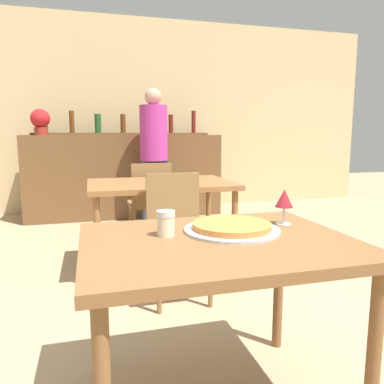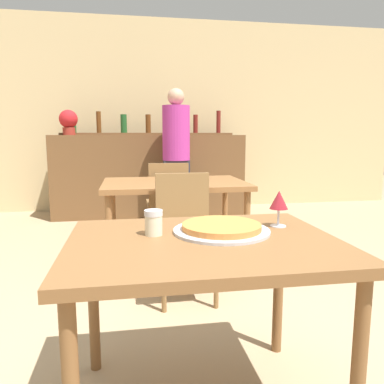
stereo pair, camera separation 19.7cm
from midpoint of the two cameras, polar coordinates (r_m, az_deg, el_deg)
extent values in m
cube|color=#D1B784|center=(5.74, -5.92, 11.50)|extent=(8.00, 0.05, 2.80)
cube|color=brown|center=(1.47, 5.68, -7.97)|extent=(1.04, 0.80, 0.04)
cylinder|color=brown|center=(1.53, 27.79, -23.11)|extent=(0.05, 0.05, 0.68)
cylinder|color=brown|center=(1.87, -11.80, -16.13)|extent=(0.05, 0.05, 0.68)
cylinder|color=brown|center=(2.05, 15.83, -14.04)|extent=(0.05, 0.05, 0.68)
cube|color=brown|center=(3.10, -0.88, 1.22)|extent=(1.17, 0.79, 0.04)
cylinder|color=brown|center=(2.81, -10.51, -7.37)|extent=(0.05, 0.05, 0.69)
cylinder|color=brown|center=(2.98, 10.22, -6.44)|extent=(0.05, 0.05, 0.69)
cylinder|color=brown|center=(3.47, -10.34, -4.29)|extent=(0.05, 0.05, 0.69)
cylinder|color=brown|center=(3.60, 6.61, -3.71)|extent=(0.05, 0.05, 0.69)
cube|color=brown|center=(5.26, -5.42, 2.56)|extent=(2.60, 0.56, 1.11)
cube|color=brown|center=(5.37, -5.62, 8.80)|extent=(2.39, 0.24, 0.03)
cylinder|color=#1E5123|center=(5.40, -16.64, 9.99)|extent=(0.07, 0.07, 0.25)
cylinder|color=#5B3314|center=(5.37, -13.00, 10.33)|extent=(0.06, 0.06, 0.29)
cylinder|color=#1E5123|center=(5.36, -9.32, 10.24)|extent=(0.09, 0.09, 0.25)
cylinder|color=#5B3314|center=(5.37, -5.64, 10.32)|extent=(0.07, 0.07, 0.25)
cylinder|color=#5B3314|center=(5.41, -2.00, 10.49)|extent=(0.09, 0.09, 0.28)
cylinder|color=maroon|center=(5.46, 1.59, 10.35)|extent=(0.07, 0.07, 0.26)
cylinder|color=maroon|center=(5.54, 5.09, 10.60)|extent=(0.06, 0.06, 0.32)
cube|color=olive|center=(2.53, 1.36, -7.05)|extent=(0.40, 0.40, 0.04)
cube|color=olive|center=(2.66, 0.64, -1.44)|extent=(0.38, 0.04, 0.40)
cylinder|color=olive|center=(2.42, -1.94, -13.44)|extent=(0.03, 0.03, 0.41)
cylinder|color=olive|center=(2.48, 6.06, -12.89)|extent=(0.03, 0.03, 0.41)
cylinder|color=olive|center=(2.74, -2.90, -10.78)|extent=(0.03, 0.03, 0.41)
cylinder|color=olive|center=(2.79, 4.16, -10.38)|extent=(0.03, 0.03, 0.41)
cube|color=olive|center=(3.78, -2.35, -1.76)|extent=(0.40, 0.40, 0.04)
cube|color=olive|center=(3.57, -2.00, 1.18)|extent=(0.38, 0.04, 0.40)
cylinder|color=olive|center=(4.01, -0.22, -4.41)|extent=(0.03, 0.03, 0.41)
cylinder|color=olive|center=(3.97, -5.08, -4.58)|extent=(0.03, 0.03, 0.41)
cylinder|color=olive|center=(3.69, 0.64, -5.60)|extent=(0.03, 0.03, 0.41)
cylinder|color=olive|center=(3.65, -4.65, -5.80)|extent=(0.03, 0.03, 0.41)
cylinder|color=#B7B7BC|center=(1.57, 8.13, -5.91)|extent=(0.40, 0.40, 0.01)
cylinder|color=#CC7A38|center=(1.56, 8.14, -5.27)|extent=(0.33, 0.33, 0.02)
cylinder|color=beige|center=(1.50, -2.13, -5.14)|extent=(0.07, 0.07, 0.08)
cylinder|color=silver|center=(1.49, -2.14, -3.23)|extent=(0.07, 0.07, 0.02)
cube|color=#2D2D38|center=(4.74, -1.19, 0.03)|extent=(0.32, 0.18, 0.80)
cylinder|color=#B2338C|center=(4.69, -1.22, 8.96)|extent=(0.34, 0.34, 0.67)
sphere|color=tan|center=(4.71, -1.24, 14.30)|extent=(0.21, 0.21, 0.21)
cylinder|color=silver|center=(1.72, 16.23, -5.02)|extent=(0.07, 0.07, 0.00)
cylinder|color=silver|center=(1.71, 16.28, -3.74)|extent=(0.01, 0.01, 0.07)
cone|color=maroon|center=(1.69, 16.40, -1.18)|extent=(0.08, 0.08, 0.08)
cylinder|color=maroon|center=(5.21, -17.21, 8.84)|extent=(0.16, 0.16, 0.10)
sphere|color=red|center=(5.21, -17.29, 10.58)|extent=(0.24, 0.24, 0.24)
camera|label=1|loc=(0.10, -87.14, 0.44)|focal=35.00mm
camera|label=2|loc=(0.10, 92.86, -0.44)|focal=35.00mm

